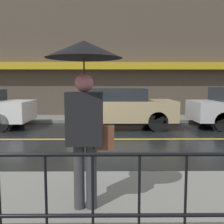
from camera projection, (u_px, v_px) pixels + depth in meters
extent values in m
plane|color=black|center=(86.00, 139.00, 8.12)|extent=(80.00, 80.00, 0.00)
cube|color=slate|center=(53.00, 211.00, 3.41)|extent=(28.00, 2.70, 0.13)
cube|color=slate|center=(94.00, 119.00, 12.49)|extent=(28.00, 2.04, 0.13)
cube|color=gold|center=(86.00, 139.00, 8.12)|extent=(25.20, 0.12, 0.01)
cube|color=#4C4238|center=(95.00, 58.00, 13.34)|extent=(28.00, 0.30, 6.07)
cube|color=#B79319|center=(95.00, 66.00, 12.96)|extent=(16.80, 0.55, 0.35)
cylinder|color=black|center=(21.00, 155.00, 2.20)|extent=(12.00, 0.04, 0.04)
cylinder|color=black|center=(23.00, 216.00, 2.26)|extent=(12.00, 0.04, 0.04)
cylinder|color=black|center=(0.00, 211.00, 2.25)|extent=(0.02, 0.02, 0.98)
cylinder|color=black|center=(46.00, 210.00, 2.26)|extent=(0.02, 0.02, 0.98)
cylinder|color=black|center=(93.00, 210.00, 2.26)|extent=(0.02, 0.02, 0.98)
cylinder|color=black|center=(139.00, 210.00, 2.26)|extent=(0.02, 0.02, 0.98)
cylinder|color=black|center=(185.00, 210.00, 2.27)|extent=(0.02, 0.02, 0.98)
cylinder|color=#333338|center=(79.00, 177.00, 3.31)|extent=(0.14, 0.14, 0.83)
cylinder|color=#333338|center=(91.00, 177.00, 3.31)|extent=(0.14, 0.14, 0.83)
cube|color=black|center=(85.00, 119.00, 3.23)|extent=(0.45, 0.27, 0.65)
sphere|color=#CF7274|center=(84.00, 83.00, 3.18)|extent=(0.23, 0.23, 0.23)
cylinder|color=#262628|center=(84.00, 89.00, 3.19)|extent=(0.02, 0.02, 0.73)
cone|color=black|center=(84.00, 49.00, 3.14)|extent=(0.93, 0.93, 0.21)
cube|color=brown|center=(105.00, 137.00, 3.26)|extent=(0.24, 0.12, 0.30)
cylinder|color=black|center=(17.00, 117.00, 11.04)|extent=(0.66, 0.22, 0.66)
cylinder|color=black|center=(1.00, 123.00, 9.37)|extent=(0.66, 0.22, 0.66)
cube|color=tan|center=(122.00, 110.00, 10.21)|extent=(4.03, 1.93, 0.78)
cube|color=#1E2328|center=(118.00, 94.00, 10.14)|extent=(2.10, 1.78, 0.45)
cylinder|color=black|center=(150.00, 116.00, 11.10)|extent=(0.72, 0.22, 0.72)
cylinder|color=black|center=(158.00, 122.00, 9.40)|extent=(0.72, 0.22, 0.72)
cylinder|color=black|center=(92.00, 116.00, 11.08)|extent=(0.72, 0.22, 0.72)
cylinder|color=black|center=(88.00, 122.00, 9.38)|extent=(0.72, 0.22, 0.72)
cylinder|color=black|center=(206.00, 116.00, 11.10)|extent=(0.70, 0.22, 0.70)
cylinder|color=black|center=(223.00, 122.00, 9.45)|extent=(0.70, 0.22, 0.70)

